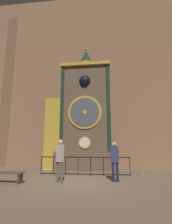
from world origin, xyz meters
TOP-DOWN VIEW (x-y plane):
  - ground_plane at (0.00, 0.00)m, footprint 28.00×28.00m
  - cathedral_back_wall at (-0.09, 5.39)m, footprint 24.00×0.32m
  - clock_tower at (-0.20, 4.10)m, footprint 4.71×1.83m
  - railing_fence at (0.29, 1.84)m, footprint 4.74×0.05m
  - visitor_near at (-0.49, -0.22)m, footprint 0.38×0.28m
  - visitor_far at (1.83, 0.29)m, footprint 0.35×0.24m
  - stanchion_post at (3.26, 1.91)m, footprint 0.28×0.28m
  - visitor_bench at (-2.56, -0.54)m, footprint 1.28×0.40m

SIDE VIEW (x-z plane):
  - ground_plane at x=0.00m, z-range 0.00..0.00m
  - visitor_bench at x=-2.56m, z-range 0.09..0.53m
  - stanchion_post at x=3.26m, z-range -0.18..0.88m
  - railing_fence at x=0.29m, z-range 0.06..1.00m
  - visitor_far at x=1.83m, z-range 0.17..1.85m
  - visitor_near at x=-0.49m, z-range 0.18..1.95m
  - clock_tower at x=-0.20m, z-range -0.84..7.88m
  - cathedral_back_wall at x=-0.09m, z-range -0.01..14.26m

